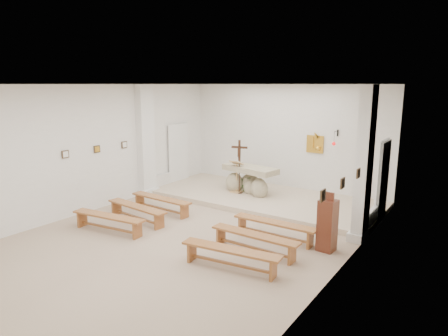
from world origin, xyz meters
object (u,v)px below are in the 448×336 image
Objects in this scene: crucifix_stand at (239,163)px; bench_left_second at (137,210)px; bench_right_front at (275,226)px; bench_right_second at (255,239)px; altar at (249,182)px; bench_left_third at (108,219)px; lectern at (236,176)px; bench_right_third at (231,254)px; bench_left_front at (161,201)px; donation_pedestal at (327,225)px.

crucifix_stand is 0.82× the size of bench_left_second.
bench_right_second is at bearing -90.02° from bench_right_front.
bench_left_third is at bearing -94.82° from altar.
lectern is 5.07m from bench_right_third.
bench_right_second is 0.99× the size of bench_right_third.
bench_right_front is at bearing -40.98° from lectern.
bench_right_second is 0.99× the size of bench_left_third.
bench_right_third is (0.00, -0.92, 0.00)m from bench_right_second.
bench_left_front and bench_right_second have the same top height.
bench_left_front is at bearing 145.01° from bench_right_third.
altar is 3.52m from bench_right_front.
lectern is 2.67m from bench_left_front.
lectern reaches higher than bench_right_third.
bench_right_front is at bearing -171.51° from donation_pedestal.
donation_pedestal is (3.71, -2.38, -0.55)m from crucifix_stand.
bench_left_second is 3.63m from bench_right_third.
crucifix_stand is 5.03m from bench_right_third.
donation_pedestal reaches higher than bench_right_second.
bench_left_second is at bearing -87.82° from bench_left_front.
bench_right_second is 3.63m from bench_left_third.
lectern is 0.52× the size of bench_right_third.
bench_left_front is 3.97m from bench_right_third.
bench_left_second is 0.92m from bench_left_third.
donation_pedestal reaches higher than bench_left_third.
bench_right_second is (3.52, 0.00, 0.00)m from bench_left_second.
bench_left_third is at bearing -164.53° from bench_right_second.
bench_right_front and bench_right_third have the same top height.
donation_pedestal is at bearing -26.39° from altar.
lectern is 0.52× the size of bench_left_third.
bench_right_front is 3.63m from bench_left_second.
altar reaches higher than bench_left_second.
bench_left_third is (-4.72, -1.91, -0.25)m from donation_pedestal.
crucifix_stand is at bearing 152.37° from donation_pedestal.
bench_left_front is 1.00× the size of bench_right_second.
lectern is 0.52× the size of bench_right_front.
bench_right_front is at bearing 90.85° from bench_right_second.
lectern is at bearing 136.50° from bench_right_front.
lectern is at bearing 152.85° from donation_pedestal.
bench_right_second is (2.27, -3.61, -0.19)m from altar.
altar is at bearing 31.97° from lectern.
bench_right_third is at bearing -52.77° from altar.
crucifix_stand is 0.83× the size of bench_right_front.
bench_right_second is at bearing 82.56° from bench_right_third.
bench_right_second is at bearing -12.44° from bench_left_front.
altar is at bearing 130.14° from bench_right_front.
donation_pedestal is at bearing 14.58° from bench_left_third.
altar is 0.93× the size of bench_left_second.
bench_right_second is 0.92m from bench_right_third.
bench_right_third is (2.27, -4.52, -0.19)m from altar.
bench_right_third is at bearing -117.21° from donation_pedestal.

